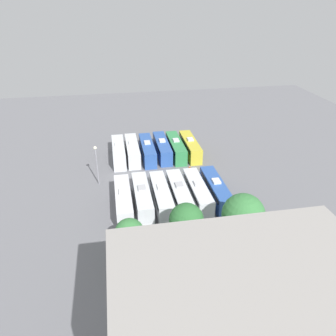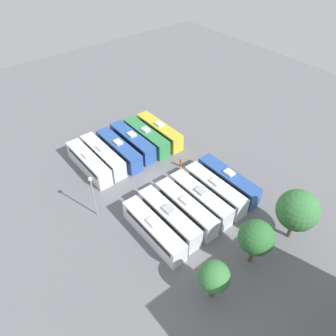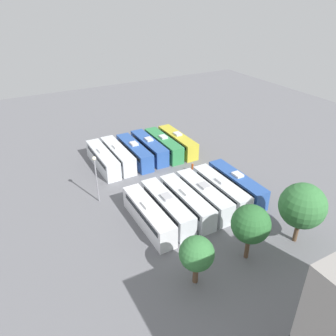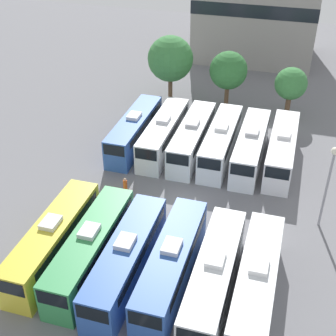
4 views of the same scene
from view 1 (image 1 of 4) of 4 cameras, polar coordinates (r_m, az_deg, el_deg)
ground_plane at (r=61.16m, az=-1.10°, el=-1.55°), size 121.97×121.97×0.00m
bus_0 at (r=69.53m, az=3.87°, el=3.79°), size 2.45×11.40×3.53m
bus_1 at (r=68.95m, az=1.39°, el=3.63°), size 2.45×11.40×3.53m
bus_2 at (r=68.78m, az=-1.01°, el=3.57°), size 2.45×11.40×3.53m
bus_3 at (r=67.97m, az=-3.60°, el=3.21°), size 2.45×11.40×3.53m
bus_4 at (r=68.04m, az=-6.21°, el=3.12°), size 2.45×11.40×3.53m
bus_5 at (r=67.77m, az=-8.60°, el=2.86°), size 2.45×11.40×3.53m
bus_6 at (r=54.49m, az=8.31°, el=-3.75°), size 2.45×11.40×3.53m
bus_7 at (r=53.53m, az=5.17°, el=-4.17°), size 2.45×11.40×3.53m
bus_8 at (r=52.89m, az=1.96°, el=-4.49°), size 2.45×11.40×3.53m
bus_9 at (r=52.38m, az=-1.18°, el=-4.84°), size 2.45×11.40×3.53m
bus_10 at (r=52.22m, az=-4.50°, el=-5.04°), size 2.45×11.40×3.53m
bus_11 at (r=51.76m, az=-7.77°, el=-5.57°), size 2.45×11.40×3.53m
worker_person at (r=61.71m, az=3.77°, el=-0.43°), size 0.36×0.36×1.81m
light_pole at (r=57.76m, az=-12.38°, el=1.57°), size 0.60×0.60×7.44m
tree_0 at (r=43.18m, az=12.97°, el=-7.95°), size 5.55×5.55×8.07m
tree_1 at (r=41.95m, az=3.22°, el=-9.07°), size 4.44×4.44×7.11m
tree_2 at (r=41.53m, az=-6.73°, el=-11.21°), size 3.72×3.72×5.90m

